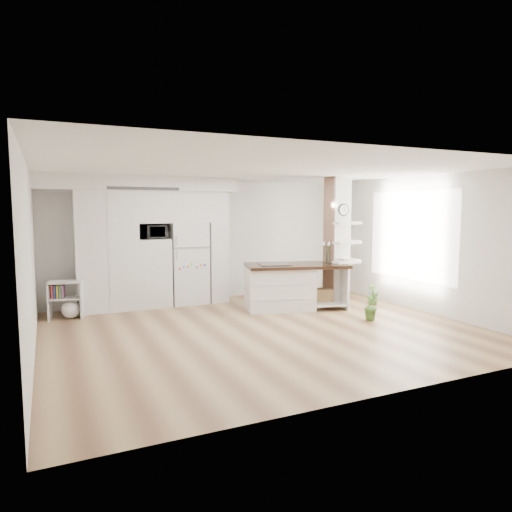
{
  "coord_description": "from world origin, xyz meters",
  "views": [
    {
      "loc": [
        -3.28,
        -6.81,
        2.06
      ],
      "look_at": [
        0.27,
        0.9,
        1.16
      ],
      "focal_mm": 32.0,
      "sensor_mm": 36.0,
      "label": 1
    }
  ],
  "objects": [
    {
      "name": "floor",
      "position": [
        0.0,
        0.0,
        0.0
      ],
      "size": [
        7.0,
        6.0,
        0.01
      ],
      "primitive_type": "cube",
      "color": "tan",
      "rests_on": "ground"
    },
    {
      "name": "room",
      "position": [
        0.0,
        0.0,
        1.86
      ],
      "size": [
        7.04,
        6.04,
        2.72
      ],
      "color": "white",
      "rests_on": "ground"
    },
    {
      "name": "cabinet_wall",
      "position": [
        -1.45,
        2.67,
        1.51
      ],
      "size": [
        4.0,
        0.71,
        2.7
      ],
      "color": "white",
      "rests_on": "floor"
    },
    {
      "name": "refrigerator",
      "position": [
        -0.53,
        2.68,
        0.88
      ],
      "size": [
        0.78,
        0.69,
        1.75
      ],
      "color": "white",
      "rests_on": "floor"
    },
    {
      "name": "column",
      "position": [
        2.38,
        1.13,
        1.35
      ],
      "size": [
        0.69,
        0.9,
        2.7
      ],
      "color": "silver",
      "rests_on": "floor"
    },
    {
      "name": "window",
      "position": [
        3.48,
        0.3,
        1.5
      ],
      "size": [
        0.0,
        2.4,
        2.4
      ],
      "primitive_type": "plane",
      "rotation": [
        1.57,
        0.0,
        -1.57
      ],
      "color": "white",
      "rests_on": "room"
    },
    {
      "name": "pendant_light",
      "position": [
        1.7,
        0.15,
        2.12
      ],
      "size": [
        0.12,
        0.12,
        0.1
      ],
      "primitive_type": "cylinder",
      "color": "white",
      "rests_on": "room"
    },
    {
      "name": "kitchen_island",
      "position": [
        1.12,
        1.31,
        0.48
      ],
      "size": [
        2.22,
        1.47,
        1.49
      ],
      "rotation": [
        0.0,
        0.0,
        -0.26
      ],
      "color": "white",
      "rests_on": "floor"
    },
    {
      "name": "bookshelf",
      "position": [
        -2.97,
        2.25,
        0.31
      ],
      "size": [
        0.66,
        0.46,
        0.71
      ],
      "rotation": [
        0.0,
        0.0,
        -0.21
      ],
      "color": "white",
      "rests_on": "floor"
    },
    {
      "name": "floor_plant_a",
      "position": [
        2.11,
        -0.21,
        0.27
      ],
      "size": [
        0.3,
        0.25,
        0.54
      ],
      "primitive_type": "imported",
      "rotation": [
        0.0,
        0.0,
        0.03
      ],
      "color": "#43722D",
      "rests_on": "floor"
    },
    {
      "name": "floor_plant_b",
      "position": [
        3.0,
        0.86,
        0.22
      ],
      "size": [
        0.31,
        0.31,
        0.43
      ],
      "primitive_type": "imported",
      "rotation": [
        0.0,
        0.0,
        0.37
      ],
      "color": "#43722D",
      "rests_on": "floor"
    },
    {
      "name": "microwave",
      "position": [
        -1.27,
        2.62,
        1.57
      ],
      "size": [
        0.54,
        0.37,
        0.3
      ],
      "primitive_type": "imported",
      "color": "#2D2D2D",
      "rests_on": "cabinet_wall"
    },
    {
      "name": "shelf_plant",
      "position": [
        2.63,
        1.3,
        1.52
      ],
      "size": [
        0.27,
        0.23,
        0.3
      ],
      "primitive_type": "imported",
      "color": "#43722D",
      "rests_on": "column"
    },
    {
      "name": "decor_bowl",
      "position": [
        2.3,
        0.9,
        1.0
      ],
      "size": [
        0.22,
        0.22,
        0.05
      ],
      "primitive_type": "imported",
      "color": "white",
      "rests_on": "column"
    }
  ]
}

